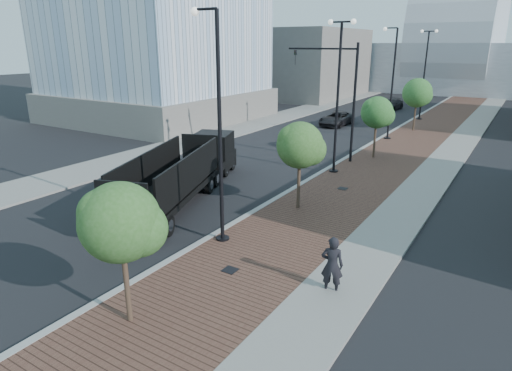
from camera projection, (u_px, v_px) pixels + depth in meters
The scene contains 23 objects.
sidewalk at pixel (436, 131), 41.02m from camera, with size 7.00×140.00×0.12m, color #4C2D23.
concrete_strip at pixel (468, 134), 39.66m from camera, with size 2.40×140.00×0.13m, color slate.
curb at pixel (399, 128), 42.78m from camera, with size 0.30×140.00×0.14m, color gray.
west_sidewalk at pixel (283, 116), 49.35m from camera, with size 4.00×140.00×0.12m, color slate.
dump_truck at pixel (196, 168), 24.54m from camera, with size 6.57×13.23×3.00m.
white_sedan at pixel (171, 185), 23.63m from camera, with size 1.36×3.91×1.29m, color silver.
dark_car_mid at pixel (336, 119), 44.07m from camera, with size 2.25×4.87×1.35m, color black.
dark_car_far at pixel (391, 104), 54.50m from camera, with size 1.87×4.60×1.33m, color black.
pedestrian at pixel (332, 265), 14.30m from camera, with size 0.74×0.48×2.02m, color black.
streetlight_1 at pixel (218, 140), 17.05m from camera, with size 1.44×0.56×9.21m.
streetlight_2 at pixel (338, 97), 26.51m from camera, with size 1.72×0.56×9.28m.
streetlight_3 at pixel (391, 89), 36.38m from camera, with size 1.44×0.56×9.21m.
streetlight_4 at pixel (424, 74), 45.84m from camera, with size 1.72×0.56×9.28m.
traffic_mast at pixel (342, 89), 29.33m from camera, with size 5.09×0.20×8.00m.
tree_0 at pixel (122, 223), 11.99m from camera, with size 2.33×2.28×4.39m.
tree_1 at pixel (301, 145), 20.83m from camera, with size 2.32×2.25×4.43m.
tree_2 at pixel (378, 113), 30.49m from camera, with size 2.29×2.23×4.45m.
tree_3 at pixel (418, 93), 40.07m from camera, with size 2.66×2.66×4.93m.
tower_podium at pixel (160, 105), 48.01m from camera, with size 19.00×19.00×3.00m, color slate.
convention_center at pixel (458, 55), 78.20m from camera, with size 50.00×30.00×50.00m.
commercial_block_nw at pixel (306, 63), 67.46m from camera, with size 14.00×20.00×10.00m, color #645F5A.
utility_cover_1 at pixel (230, 270), 15.78m from camera, with size 0.50×0.50×0.02m, color black.
utility_cover_2 at pixel (343, 188), 24.64m from camera, with size 0.50×0.50×0.02m, color black.
Camera 1 is at (10.65, -3.41, 7.94)m, focal length 30.61 mm.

